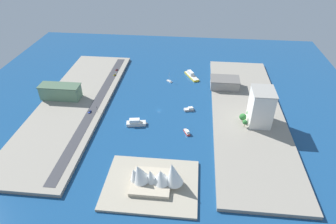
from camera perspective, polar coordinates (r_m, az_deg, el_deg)
The scene contains 19 objects.
ground_plane at distance 303.20m, azimuth -1.83°, elevation 0.38°, with size 440.00×440.00×0.00m, color navy.
quay_west at distance 305.34m, azimuth 15.28°, elevation -0.33°, with size 70.00×240.00×3.31m, color gray.
quay_east at distance 325.47m, azimuth -17.87°, elevation 1.51°, with size 70.00×240.00×3.31m, color gray.
peninsula_point at distance 225.72m, azimuth -3.31°, elevation -13.97°, with size 70.02×54.46×2.00m, color #A89E89.
road_strip at distance 316.07m, azimuth -13.91°, elevation 1.57°, with size 9.60×228.00×0.15m, color #38383D.
ferry_white_commuter at distance 282.49m, azimuth -6.28°, elevation -2.08°, with size 21.19×9.55×6.63m.
sailboat_small_white at distance 355.52m, azimuth 0.26°, elevation 6.08°, with size 7.65×7.17×12.51m.
yacht_sleek_gray at distance 302.59m, azimuth 4.15°, elevation 0.55°, with size 12.02×7.19×3.71m.
tugboat_red at distance 271.48m, azimuth 3.71°, elevation -3.93°, with size 6.94×10.92×3.99m.
ferry_yellow_fast at distance 367.78m, azimuth 4.62°, elevation 7.18°, with size 19.34×28.16×6.11m.
hotel_broad_white at distance 283.39m, azimuth 17.75°, elevation 0.95°, with size 20.45×25.59×35.14m.
carpark_squat_concrete at distance 341.46m, azimuth 11.03°, elevation 5.65°, with size 33.01×21.63×11.03m.
terminal_long_green at distance 333.85m, azimuth -20.32°, elevation 3.77°, with size 43.17×16.11×15.62m.
pickup_red at distance 381.92m, azimuth -10.05°, elevation 8.20°, with size 2.01×4.30×1.58m.
hatchback_blue at distance 303.82m, azimuth -15.10°, elevation 0.10°, with size 1.85×4.67×1.58m.
taxi_yellow_cab at distance 369.36m, azimuth -10.43°, elevation 7.22°, with size 2.07×4.43×1.57m.
traffic_light_waterfront at distance 300.40m, azimuth -13.77°, elevation 0.68°, with size 0.36×0.36×6.50m.
opera_landmark at distance 218.50m, azimuth -2.60°, elevation -12.41°, with size 40.89×27.96×22.40m.
park_tree_cluster at distance 287.52m, azimuth 14.82°, elevation -0.92°, with size 12.71×20.64×8.73m.
Camera 1 is at (-35.04, 248.96, 169.47)m, focal length 31.09 mm.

